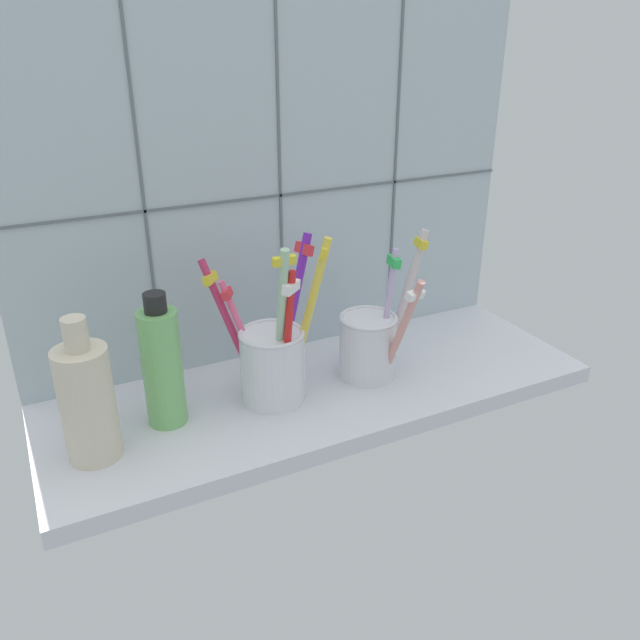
{
  "coord_description": "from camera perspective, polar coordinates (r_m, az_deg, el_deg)",
  "views": [
    {
      "loc": [
        -29.47,
        -58.35,
        40.73
      ],
      "look_at": [
        0.0,
        0.43,
        10.37
      ],
      "focal_mm": 35.97,
      "sensor_mm": 36.0,
      "label": 1
    }
  ],
  "objects": [
    {
      "name": "counter_slab",
      "position": [
        0.77,
        0.15,
        -6.51
      ],
      "size": [
        64.0,
        22.0,
        2.0
      ],
      "primitive_type": "cube",
      "color": "silver",
      "rests_on": "ground"
    },
    {
      "name": "tile_wall_back",
      "position": [
        0.78,
        -3.86,
        11.28
      ],
      "size": [
        64.0,
        2.2,
        45.0
      ],
      "color": "#B2C1CC",
      "rests_on": "ground"
    },
    {
      "name": "toothbrush_cup_left",
      "position": [
        0.72,
        -4.29,
        -3.19
      ],
      "size": [
        12.62,
        10.28,
        18.96
      ],
      "color": "white",
      "rests_on": "counter_slab"
    },
    {
      "name": "toothbrush_cup_right",
      "position": [
        0.77,
        4.4,
        -1.77
      ],
      "size": [
        10.59,
        11.47,
        17.69
      ],
      "color": "silver",
      "rests_on": "counter_slab"
    },
    {
      "name": "ceramic_vase",
      "position": [
        0.65,
        -20.0,
        -6.79
      ],
      "size": [
        5.2,
        5.2,
        14.9
      ],
      "color": "beige",
      "rests_on": "counter_slab"
    },
    {
      "name": "soap_bottle",
      "position": [
        0.68,
        -13.86,
        -3.95
      ],
      "size": [
        4.16,
        4.16,
        14.79
      ],
      "color": "#75BE6A",
      "rests_on": "counter_slab"
    }
  ]
}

